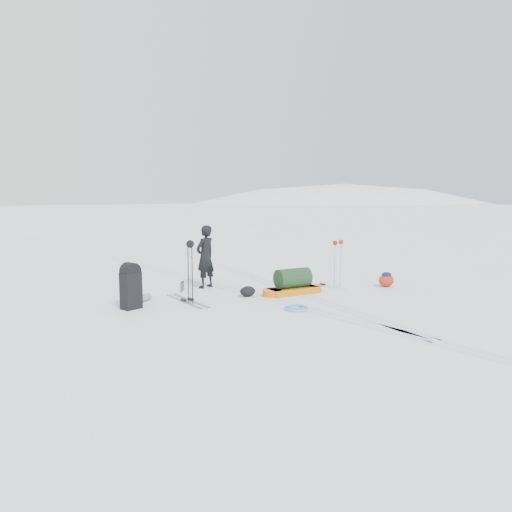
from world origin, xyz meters
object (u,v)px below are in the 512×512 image
object	(u,v)px
pulk_sled	(293,284)
ski_poles_black	(190,252)
skier	(205,257)
expedition_rucksack	(132,287)

from	to	relation	value
pulk_sled	ski_poles_black	size ratio (longest dim) A/B	1.17
pulk_sled	ski_poles_black	xyz separation A→B (m)	(-2.56, 0.40, 0.92)
skier	pulk_sled	world-z (taller)	skier
expedition_rucksack	ski_poles_black	bearing A→B (deg)	-31.82
pulk_sled	expedition_rucksack	size ratio (longest dim) A/B	1.68
ski_poles_black	skier	bearing A→B (deg)	38.97
pulk_sled	expedition_rucksack	bearing A→B (deg)	173.60
expedition_rucksack	pulk_sled	bearing A→B (deg)	-27.74
pulk_sled	skier	bearing A→B (deg)	130.52
pulk_sled	expedition_rucksack	distance (m)	3.85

